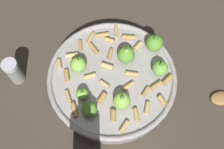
{
  "coord_description": "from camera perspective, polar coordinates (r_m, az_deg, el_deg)",
  "views": [
    {
      "loc": [
        -0.27,
        -0.02,
        0.63
      ],
      "look_at": [
        0.0,
        0.0,
        0.07
      ],
      "focal_mm": 43.87,
      "sensor_mm": 36.0,
      "label": 1
    }
  ],
  "objects": [
    {
      "name": "pepper_shaker",
      "position": [
        0.7,
        -19.76,
        0.67
      ],
      "size": [
        0.04,
        0.04,
        0.08
      ],
      "color": "gray",
      "rests_on": "ground"
    },
    {
      "name": "cooking_pan",
      "position": [
        0.65,
        0.13,
        -1.09
      ],
      "size": [
        0.3,
        0.3,
        0.11
      ],
      "color": "#9E9993",
      "rests_on": "ground"
    },
    {
      "name": "ground_plane",
      "position": [
        0.68,
        -0.0,
        -2.42
      ],
      "size": [
        2.4,
        2.4,
        0.0
      ],
      "primitive_type": "plane",
      "color": "#42382D"
    }
  ]
}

